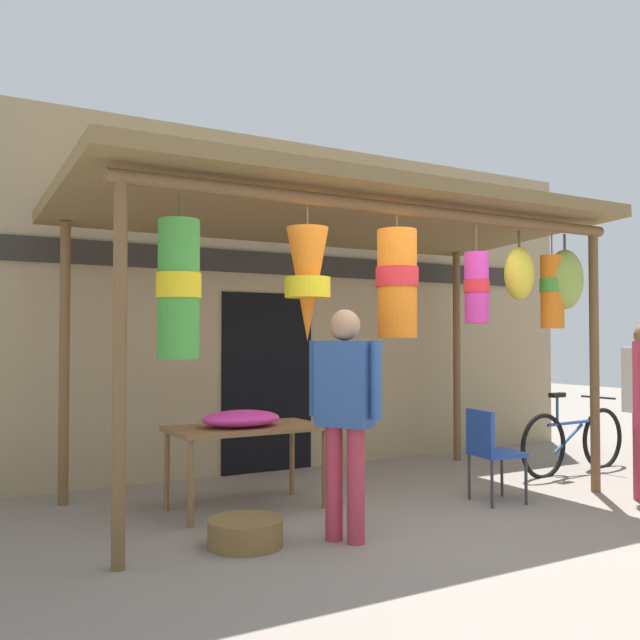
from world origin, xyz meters
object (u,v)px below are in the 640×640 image
display_table (246,434)px  flower_heap_on_table (243,418)px  folding_chair (490,447)px  shopper_by_bananas (345,404)px  parked_bicycle (574,441)px  wicker_basket_by_table (246,533)px

display_table → flower_heap_on_table: flower_heap_on_table is taller
folding_chair → shopper_by_bananas: (-1.78, -0.37, 0.51)m
folding_chair → shopper_by_bananas: size_ratio=0.49×
flower_heap_on_table → shopper_by_bananas: bearing=-76.5°
flower_heap_on_table → folding_chair: flower_heap_on_table is taller
flower_heap_on_table → folding_chair: size_ratio=0.83×
parked_bicycle → shopper_by_bananas: size_ratio=1.03×
flower_heap_on_table → shopper_by_bananas: 1.25m
folding_chair → parked_bicycle: 1.94m
display_table → folding_chair: (2.01, -0.88, -0.15)m
flower_heap_on_table → parked_bicycle: parked_bicycle is taller
display_table → parked_bicycle: (3.85, -0.27, -0.30)m
shopper_by_bananas → folding_chair: bearing=11.8°
flower_heap_on_table → parked_bicycle: size_ratio=0.40×
shopper_by_bananas → flower_heap_on_table: bearing=103.5°
display_table → parked_bicycle: 3.87m
flower_heap_on_table → shopper_by_bananas: (0.29, -1.20, 0.21)m
flower_heap_on_table → wicker_basket_by_table: bearing=-112.4°
wicker_basket_by_table → flower_heap_on_table: bearing=67.6°
flower_heap_on_table → folding_chair: 2.25m
wicker_basket_by_table → shopper_by_bananas: 1.16m
display_table → folding_chair: size_ratio=1.58×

